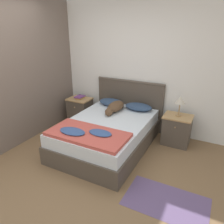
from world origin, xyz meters
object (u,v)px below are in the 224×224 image
nightstand_right (177,130)px  book_stack (80,97)px  nightstand_left (80,110)px  pillow_right (139,107)px  table_lamp (180,101)px  dog (115,107)px  bed (107,134)px  pillow_left (112,102)px

nightstand_right → book_stack: (-2.15, 0.02, 0.31)m
nightstand_left → pillow_right: size_ratio=1.04×
nightstand_right → pillow_right: size_ratio=1.04×
nightstand_right → table_lamp: (0.00, 0.01, 0.56)m
dog → nightstand_right: bearing=10.7°
bed → nightstand_left: nightstand_left is taller
bed → nightstand_right: size_ratio=3.45×
nightstand_right → pillow_right: (-0.78, 0.05, 0.30)m
nightstand_left → nightstand_right: same height
nightstand_right → book_stack: size_ratio=2.54×
nightstand_left → dog: size_ratio=0.78×
bed → table_lamp: (1.08, 0.71, 0.58)m
pillow_right → table_lamp: 0.82m
nightstand_right → dog: size_ratio=0.78×
nightstand_left → bed: bearing=-33.0°
dog → book_stack: bearing=166.7°
bed → book_stack: bearing=146.3°
bed → nightstand_left: (-1.08, 0.70, 0.03)m
book_stack → table_lamp: table_lamp is taller
pillow_left → dog: 0.35m
nightstand_left → nightstand_right: (2.15, 0.00, 0.00)m
bed → book_stack: book_stack is taller
nightstand_left → pillow_right: bearing=2.1°
table_lamp → book_stack: bearing=179.9°
bed → pillow_left: size_ratio=3.57×
bed → table_lamp: 1.42m
dog → pillow_right: bearing=35.1°
bed → pillow_right: size_ratio=3.57×
bed → nightstand_right: 1.28m
pillow_left → pillow_right: size_ratio=1.00×
pillow_right → nightstand_right: bearing=-3.6°
nightstand_left → nightstand_right: 2.15m
nightstand_left → nightstand_right: size_ratio=1.00×
nightstand_left → book_stack: 0.31m
bed → nightstand_right: (1.08, 0.70, 0.03)m
bed → book_stack: 1.33m
book_stack → bed: bearing=-33.7°
table_lamp → nightstand_right: bearing=-90.0°
nightstand_right → pillow_left: pillow_left is taller
nightstand_right → dog: dog is taller
pillow_left → table_lamp: table_lamp is taller
pillow_right → bed: bearing=-111.8°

